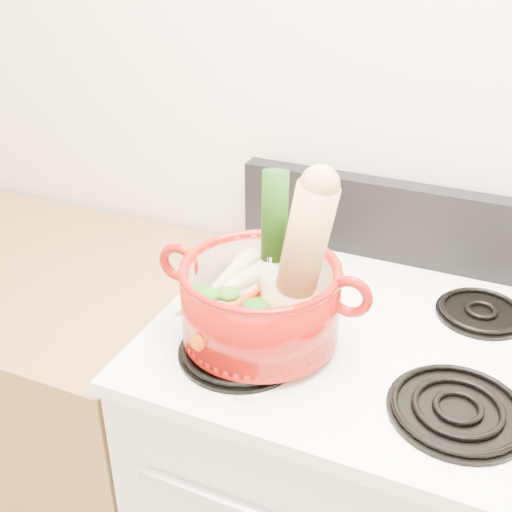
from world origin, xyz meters
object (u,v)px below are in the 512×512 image
at_px(stove_body, 349,507).
at_px(leek, 273,247).
at_px(dutch_oven, 261,301).
at_px(squash, 305,265).

height_order(stove_body, leek, leek).
xyz_separation_m(dutch_oven, leek, (0.02, 0.02, 0.10)).
relative_size(stove_body, leek, 3.14).
relative_size(stove_body, dutch_oven, 3.26).
bearing_deg(dutch_oven, squash, -14.06).
bearing_deg(stove_body, dutch_oven, -146.74).
height_order(stove_body, dutch_oven, dutch_oven).
height_order(squash, leek, squash).
distance_m(squash, leek, 0.08).
bearing_deg(dutch_oven, leek, 45.94).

